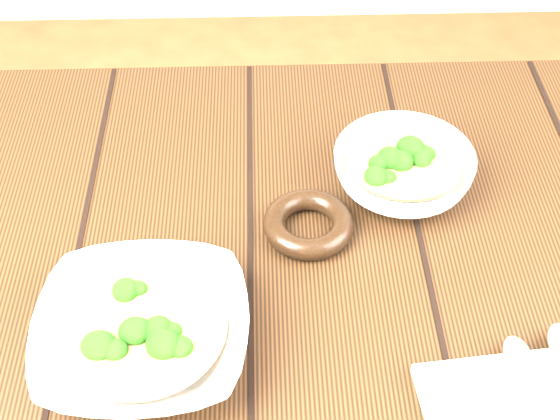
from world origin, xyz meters
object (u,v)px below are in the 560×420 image
Objects in this scene: soup_bowl_front at (143,333)px; trivet at (308,224)px; table at (269,334)px; soup_bowl_back at (403,170)px.

soup_bowl_front reaches higher than trivet.
table is 0.26m from soup_bowl_back.
soup_bowl_back is 1.83× the size of trivet.
soup_bowl_back is 0.14m from trivet.
soup_bowl_back is at bearing 31.06° from trivet.
soup_bowl_back is at bearing 38.17° from soup_bowl_front.
soup_bowl_front is at bearing -141.83° from soup_bowl_back.
trivet is (-0.12, -0.07, -0.02)m from soup_bowl_back.
table is 11.18× the size of trivet.
soup_bowl_front reaches higher than table.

